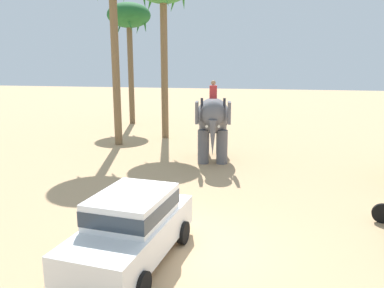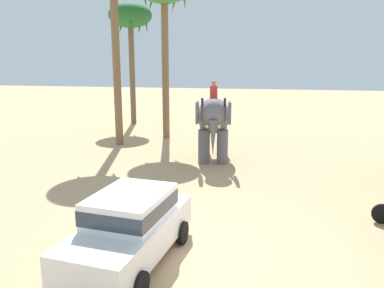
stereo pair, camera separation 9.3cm
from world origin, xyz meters
name	(u,v)px [view 1 (the left image)]	position (x,y,z in m)	size (l,w,h in m)	color
ground_plane	(192,250)	(0.00, 0.00, 0.00)	(120.00, 120.00, 0.00)	tan
car_sedan_foreground	(132,225)	(-1.28, -0.80, 0.93)	(2.20, 4.25, 1.70)	white
elephant_with_mahout	(213,120)	(-0.88, 9.18, 1.99)	(2.07, 3.98, 3.88)	slate
palm_tree_near_hut	(129,19)	(-8.70, 19.02, 7.79)	(3.20, 3.20, 8.98)	brown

